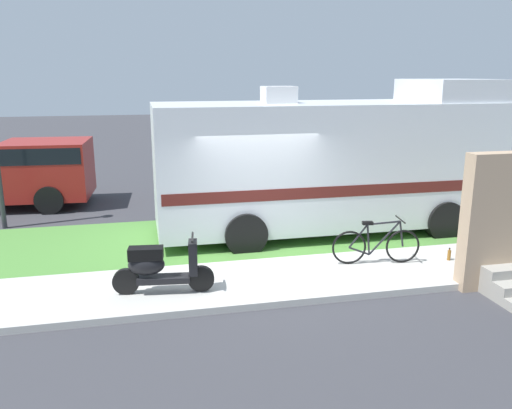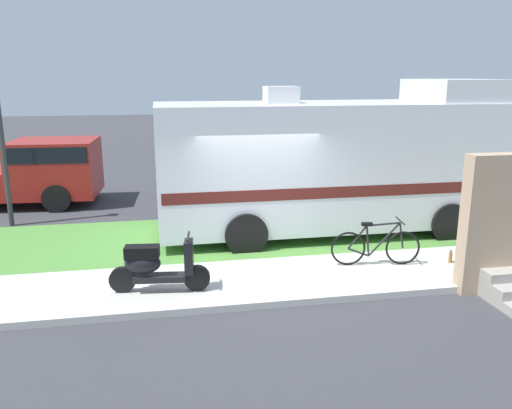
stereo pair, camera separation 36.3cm
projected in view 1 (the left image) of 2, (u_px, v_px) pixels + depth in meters
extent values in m
plane|color=#38383D|center=(263.00, 261.00, 10.49)|extent=(80.00, 80.00, 0.00)
cube|color=beige|center=(278.00, 280.00, 9.34)|extent=(24.00, 2.00, 0.12)
cube|color=#4C8438|center=(248.00, 237.00, 11.90)|extent=(24.00, 3.40, 0.08)
cube|color=silver|center=(327.00, 163.00, 11.93)|extent=(7.84, 2.33, 2.74)
cube|color=silver|center=(451.00, 90.00, 12.19)|extent=(1.81, 2.20, 0.50)
cube|color=#591E19|center=(327.00, 181.00, 12.03)|extent=(7.69, 2.35, 0.24)
cube|color=black|center=(479.00, 138.00, 12.65)|extent=(0.09, 1.96, 0.90)
cube|color=silver|center=(279.00, 95.00, 11.30)|extent=(0.70, 0.60, 0.36)
cylinder|color=black|center=(397.00, 198.00, 13.80)|extent=(0.90, 0.28, 0.90)
cylinder|color=black|center=(444.00, 221.00, 11.71)|extent=(0.90, 0.28, 0.90)
cylinder|color=black|center=(228.00, 208.00, 12.81)|extent=(0.90, 0.28, 0.90)
cylinder|color=black|center=(246.00, 234.00, 10.72)|extent=(0.90, 0.28, 0.90)
cylinder|color=black|center=(201.00, 279.00, 8.68)|extent=(0.45, 0.15, 0.44)
cylinder|color=black|center=(126.00, 281.00, 8.56)|extent=(0.45, 0.15, 0.44)
cube|color=black|center=(164.00, 279.00, 8.61)|extent=(0.89, 0.38, 0.10)
cube|color=black|center=(146.00, 253.00, 8.47)|extent=(0.59, 0.32, 0.20)
ellipsoid|color=black|center=(146.00, 265.00, 8.52)|extent=(0.63, 0.37, 0.36)
cube|color=black|center=(193.00, 257.00, 8.57)|extent=(0.18, 0.33, 0.56)
cylinder|color=black|center=(192.00, 237.00, 8.49)|extent=(0.10, 0.50, 0.04)
sphere|color=white|center=(193.00, 247.00, 8.53)|extent=(0.12, 0.12, 0.12)
torus|color=black|center=(403.00, 246.00, 9.96)|extent=(0.66, 0.14, 0.66)
torus|color=black|center=(349.00, 248.00, 9.89)|extent=(0.66, 0.14, 0.66)
cylinder|color=black|center=(385.00, 238.00, 9.89)|extent=(0.59, 0.12, 0.67)
cylinder|color=black|center=(368.00, 240.00, 9.88)|extent=(0.10, 0.05, 0.60)
cylinder|color=black|center=(384.00, 223.00, 9.82)|extent=(0.63, 0.13, 0.09)
cylinder|color=black|center=(359.00, 251.00, 9.92)|extent=(0.41, 0.10, 0.18)
cylinder|color=black|center=(358.00, 236.00, 9.84)|extent=(0.36, 0.09, 0.47)
cylinder|color=black|center=(401.00, 234.00, 9.89)|extent=(0.12, 0.05, 0.51)
cube|color=black|center=(368.00, 223.00, 9.79)|extent=(0.21, 0.13, 0.06)
cylinder|color=black|center=(400.00, 219.00, 9.82)|extent=(0.11, 0.52, 0.03)
cube|color=maroon|center=(48.00, 169.00, 14.63)|extent=(2.41, 2.10, 1.57)
cube|color=black|center=(46.00, 152.00, 14.51)|extent=(2.29, 2.12, 0.44)
cylinder|color=black|center=(63.00, 185.00, 15.73)|extent=(0.77, 0.29, 0.76)
cylinder|color=black|center=(49.00, 200.00, 13.92)|extent=(0.77, 0.29, 0.76)
cylinder|color=brown|center=(449.00, 255.00, 10.15)|extent=(0.07, 0.07, 0.20)
cylinder|color=brown|center=(450.00, 250.00, 10.12)|extent=(0.03, 0.03, 0.04)
cylinder|color=black|center=(450.00, 248.00, 10.12)|extent=(0.03, 0.03, 0.01)
cylinder|color=#19722D|center=(468.00, 253.00, 10.32)|extent=(0.08, 0.08, 0.18)
cylinder|color=#19722D|center=(469.00, 248.00, 10.29)|extent=(0.04, 0.04, 0.04)
cylinder|color=black|center=(469.00, 247.00, 10.28)|extent=(0.04, 0.04, 0.01)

